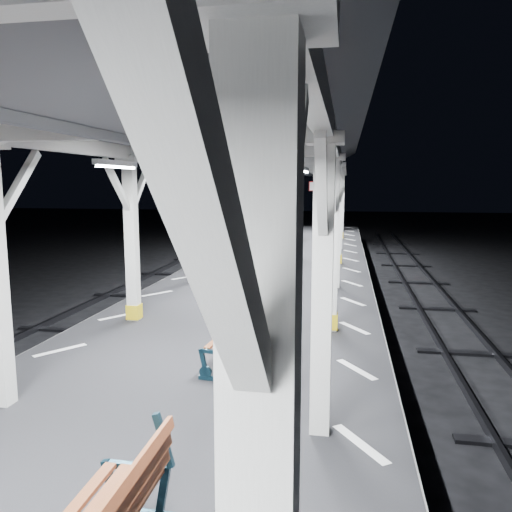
# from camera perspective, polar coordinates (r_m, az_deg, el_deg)

# --- Properties ---
(ground) EXTENTS (120.00, 120.00, 0.00)m
(ground) POSITION_cam_1_polar(r_m,az_deg,el_deg) (8.58, -6.27, -17.97)
(ground) COLOR black
(ground) RESTS_ON ground
(platform) EXTENTS (6.00, 50.00, 1.00)m
(platform) POSITION_cam_1_polar(r_m,az_deg,el_deg) (8.37, -6.32, -14.90)
(platform) COLOR black
(platform) RESTS_ON ground
(hazard_stripes_left) EXTENTS (1.00, 48.00, 0.01)m
(hazard_stripes_left) POSITION_cam_1_polar(r_m,az_deg,el_deg) (9.16, -21.47, -10.00)
(hazard_stripes_left) COLOR silver
(hazard_stripes_left) RESTS_ON platform
(hazard_stripes_right) EXTENTS (1.00, 48.00, 0.01)m
(hazard_stripes_right) POSITION_cam_1_polar(r_m,az_deg,el_deg) (7.88, 11.41, -12.59)
(hazard_stripes_right) COLOR silver
(hazard_stripes_right) RESTS_ON platform
(canopy) EXTENTS (5.40, 49.00, 4.65)m
(canopy) POSITION_cam_1_polar(r_m,az_deg,el_deg) (7.71, -6.85, 13.95)
(canopy) COLOR silver
(canopy) RESTS_ON platform
(bench_mid) EXTENTS (0.79, 1.71, 0.90)m
(bench_mid) POSITION_cam_1_polar(r_m,az_deg,el_deg) (7.85, -1.59, -8.82)
(bench_mid) COLOR #0E2530
(bench_mid) RESTS_ON platform
(bench_far) EXTENTS (1.28, 1.82, 0.93)m
(bench_far) POSITION_cam_1_polar(r_m,az_deg,el_deg) (17.52, 3.38, 0.82)
(bench_far) COLOR #0E2530
(bench_far) RESTS_ON platform
(bench_extra) EXTENTS (0.62, 1.57, 0.84)m
(bench_extra) POSITION_cam_1_polar(r_m,az_deg,el_deg) (24.44, 4.38, 2.85)
(bench_extra) COLOR #0E2530
(bench_extra) RESTS_ON platform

